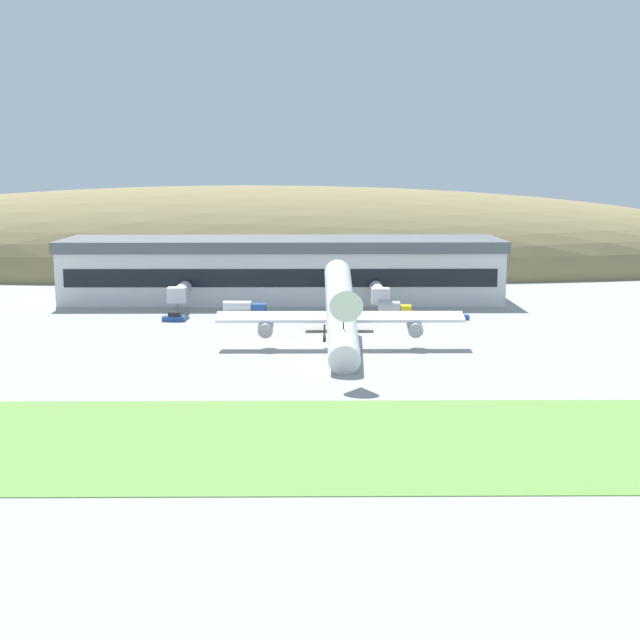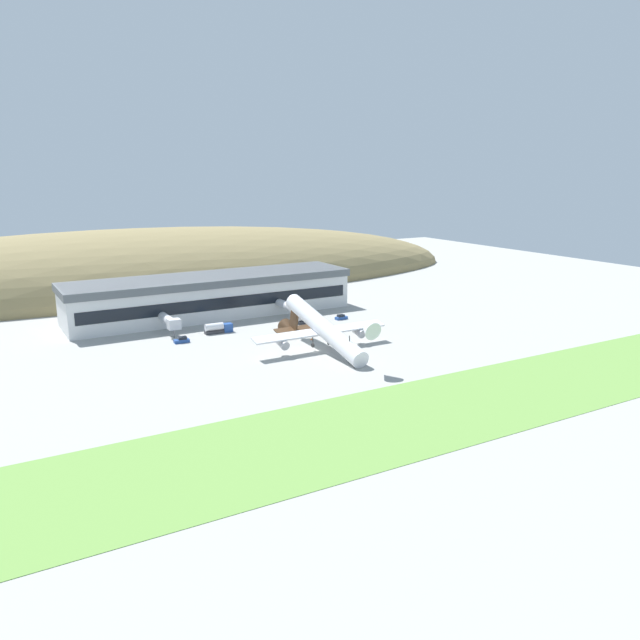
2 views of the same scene
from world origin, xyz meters
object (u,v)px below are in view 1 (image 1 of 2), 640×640
jetway_1 (378,292)px  box_truck (394,310)px  terminal_building (283,265)px  service_car_1 (174,317)px  fuel_truck (244,309)px  jetway_0 (180,292)px  traffic_cone_0 (353,335)px  service_car_0 (458,316)px  cargo_airplane (340,312)px

jetway_1 → box_truck: (2.35, -6.52, -2.46)m
terminal_building → service_car_1: 33.54m
fuel_truck → box_truck: 27.77m
jetway_0 → jetway_1: 37.86m
service_car_1 → fuel_truck: 13.21m
service_car_1 → terminal_building: bearing=55.2°
jetway_0 → fuel_truck: jetway_0 is taller
jetway_0 → traffic_cone_0: size_ratio=21.67×
service_car_0 → box_truck: (-11.65, 1.00, 0.89)m
jetway_1 → service_car_0: 16.25m
jetway_1 → service_car_0: size_ratio=3.55×
terminal_building → service_car_0: (32.84, -25.63, -6.67)m
terminal_building → fuel_truck: size_ratio=11.14×
jetway_0 → fuel_truck: size_ratio=1.54×
terminal_building → cargo_airplane: (10.48, -52.18, -1.67)m
terminal_building → traffic_cone_0: (12.96, -42.05, -7.03)m
fuel_truck → service_car_0: bearing=-4.9°
jetway_1 → fuel_truck: jetway_1 is taller
cargo_airplane → box_truck: size_ratio=7.10×
terminal_building → service_car_1: size_ratio=22.00×
jetway_0 → traffic_cone_0: 40.56m
terminal_building → fuel_truck: (-6.48, -22.25, -5.89)m
service_car_1 → fuel_truck: bearing=21.1°
service_car_0 → traffic_cone_0: size_ratio=6.78×
cargo_airplane → traffic_cone_0: cargo_airplane is taller
traffic_cone_0 → jetway_1: bearing=76.2°
jetway_0 → service_car_0: size_ratio=3.20×
jetway_1 → cargo_airplane: (-8.36, -34.06, 1.66)m
service_car_1 → fuel_truck: (12.30, 4.74, 0.74)m
terminal_building → box_truck: 33.01m
jetway_0 → service_car_1: jetway_0 is taller
service_car_1 → traffic_cone_0: size_ratio=7.13×
service_car_1 → traffic_cone_0: service_car_1 is taller
terminal_building → traffic_cone_0: bearing=-72.9°
jetway_0 → box_truck: (40.21, -7.26, -2.46)m
jetway_0 → box_truck: size_ratio=1.97×
fuel_truck → traffic_cone_0: size_ratio=14.07×
jetway_1 → terminal_building: bearing=136.1°
terminal_building → jetway_0: terminal_building is taller
cargo_airplane → terminal_building: bearing=101.4°
service_car_0 → box_truck: box_truck is taller
service_car_1 → box_truck: bearing=3.4°
cargo_airplane → fuel_truck: size_ratio=5.54×
jetway_1 → fuel_truck: size_ratio=1.71×
box_truck → terminal_building: bearing=130.7°
service_car_1 → jetway_1: bearing=13.3°
terminal_building → fuel_truck: bearing=-106.2°
box_truck → service_car_0: bearing=-4.9°
terminal_building → jetway_0: bearing=-137.6°
fuel_truck → cargo_airplane: bearing=-60.5°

